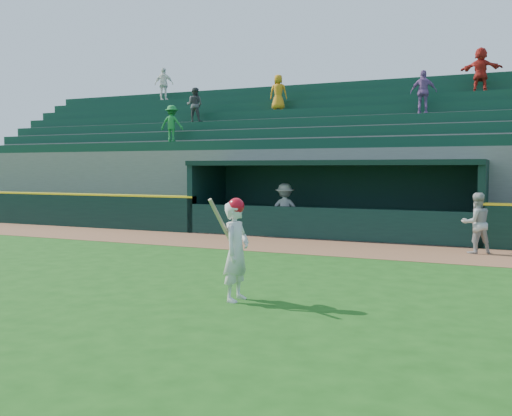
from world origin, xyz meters
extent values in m
plane|color=#1A4D13|center=(0.00, 0.00, 0.00)|extent=(120.00, 120.00, 0.00)
cube|color=brown|center=(0.00, 4.90, 0.01)|extent=(40.00, 3.00, 0.01)
cube|color=black|center=(-12.25, 6.55, 0.60)|extent=(15.50, 0.30, 1.20)
cube|color=yellow|center=(-12.25, 6.55, 1.23)|extent=(15.50, 0.32, 0.06)
imported|color=#A8A8A3|center=(4.54, 5.41, 0.79)|extent=(0.96, 0.89, 1.58)
imported|color=#ADADA8|center=(-1.50, 7.32, 0.85)|extent=(1.24, 0.95, 1.70)
cube|color=#62615D|center=(0.00, 7.70, 0.02)|extent=(9.00, 2.60, 0.04)
cube|color=black|center=(-4.60, 7.70, 1.15)|extent=(0.20, 2.60, 2.30)
cube|color=black|center=(4.60, 7.70, 1.15)|extent=(0.20, 2.60, 2.30)
cube|color=black|center=(0.00, 9.00, 1.15)|extent=(9.40, 0.20, 2.30)
cube|color=black|center=(0.00, 7.70, 2.38)|extent=(9.40, 2.80, 0.16)
cube|color=black|center=(0.00, 6.48, 0.50)|extent=(9.00, 0.16, 1.00)
cube|color=brown|center=(0.00, 8.50, 0.25)|extent=(8.40, 0.45, 0.10)
cube|color=slate|center=(0.00, 9.53, 1.46)|extent=(34.00, 0.85, 2.91)
cube|color=#0F3828|center=(0.00, 9.41, 3.09)|extent=(34.00, 0.60, 0.36)
cube|color=slate|center=(0.00, 10.38, 1.68)|extent=(34.00, 0.85, 3.36)
cube|color=#0F3828|center=(0.00, 10.26, 3.54)|extent=(34.00, 0.60, 0.36)
cube|color=slate|center=(0.00, 11.22, 1.91)|extent=(34.00, 0.85, 3.81)
cube|color=#0F3828|center=(0.00, 11.11, 3.99)|extent=(34.00, 0.60, 0.36)
cube|color=slate|center=(0.00, 12.07, 2.13)|extent=(34.00, 0.85, 4.26)
cube|color=#0F3828|center=(0.00, 11.96, 4.44)|extent=(34.00, 0.60, 0.36)
cube|color=slate|center=(0.00, 12.93, 2.35)|extent=(34.00, 0.85, 4.71)
cube|color=#0F3828|center=(0.00, 12.81, 4.89)|extent=(34.00, 0.60, 0.36)
cube|color=slate|center=(0.00, 13.78, 2.58)|extent=(34.00, 0.85, 5.16)
cube|color=#0F3828|center=(0.00, 13.66, 5.34)|extent=(34.00, 0.60, 0.36)
cube|color=slate|center=(0.00, 14.62, 2.80)|extent=(34.00, 0.85, 5.61)
cube|color=#0F3828|center=(0.00, 14.51, 5.79)|extent=(34.00, 0.60, 0.36)
cube|color=slate|center=(0.00, 15.20, 2.80)|extent=(34.50, 0.30, 5.61)
imported|color=orange|center=(-3.60, 11.97, 5.36)|extent=(0.80, 0.60, 1.47)
imported|color=white|center=(-10.31, 13.68, 6.32)|extent=(1.01, 0.60, 1.60)
imported|color=#B4231B|center=(4.20, 12.83, 5.88)|extent=(1.55, 0.63, 1.63)
imported|color=#444444|center=(-7.11, 11.12, 4.91)|extent=(0.81, 0.69, 1.48)
imported|color=#1B7A32|center=(-7.19, 9.43, 4.00)|extent=(1.02, 0.69, 1.46)
imported|color=#865896|center=(2.37, 11.12, 4.95)|extent=(0.95, 0.47, 1.57)
imported|color=silver|center=(1.17, -1.84, 0.83)|extent=(0.41, 0.61, 1.66)
sphere|color=red|center=(1.17, -1.84, 1.59)|extent=(0.27, 0.27, 0.27)
cylinder|color=tan|center=(0.99, -2.06, 1.36)|extent=(0.24, 0.50, 0.76)
camera|label=1|loc=(5.29, -10.29, 2.21)|focal=40.00mm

